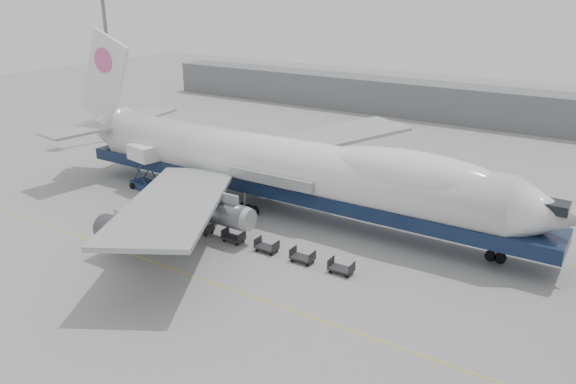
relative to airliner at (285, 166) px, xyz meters
The scene contains 13 objects.
ground 13.27m from the airliner, 93.08° to the right, with size 260.00×260.00×0.00m, color gray.
apron_line 18.87m from the airliner, 92.05° to the right, with size 60.00×0.15×0.01m, color gold.
hangar 59.01m from the airliner, 100.40° to the left, with size 110.00×8.00×7.00m, color slate.
floodlight_mast 45.14m from the airliner, 164.28° to the left, with size 2.40×2.40×25.43m.
airliner is the anchor object (origin of this frame).
catering_truck 19.98m from the airliner, 169.90° to the right, with size 4.75×3.66×5.97m.
traffic_cone 20.68m from the airliner, 113.65° to the right, with size 0.36×0.36×0.53m.
dolly_0 14.01m from the airliner, 129.09° to the right, with size 2.30×1.35×1.30m.
dolly_1 12.03m from the airliner, 111.64° to the right, with size 2.30×1.35×1.30m.
dolly_2 11.34m from the airliner, 88.91° to the right, with size 2.30×1.35×1.30m.
dolly_3 12.17m from the airliner, 66.50° to the right, with size 2.30×1.35×1.30m.
dolly_4 14.24m from the airliner, 49.62° to the right, with size 2.30×1.35×1.30m.
dolly_5 17.12m from the airliner, 38.30° to the right, with size 2.30×1.35×1.30m.
Camera 1 is at (34.39, -39.93, 25.21)m, focal length 35.00 mm.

